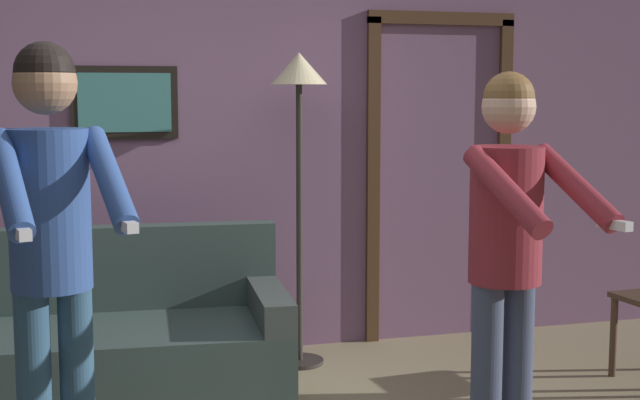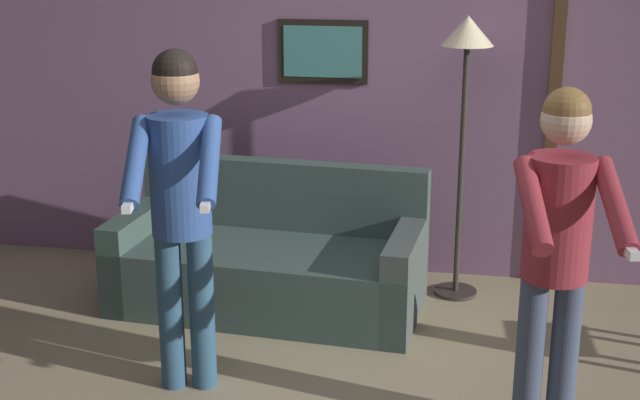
% 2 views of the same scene
% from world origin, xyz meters
% --- Properties ---
extents(back_wall_assembly, '(6.40, 0.10, 2.60)m').
position_xyz_m(back_wall_assembly, '(0.02, 2.04, 1.30)').
color(back_wall_assembly, slate).
rests_on(back_wall_assembly, ground_plane).
extents(couch, '(1.96, 1.00, 0.87)m').
position_xyz_m(couch, '(-0.67, 1.26, 0.28)').
color(couch, '#3B4F4A').
rests_on(couch, ground_plane).
extents(torchiere_lamp, '(0.32, 0.32, 1.80)m').
position_xyz_m(torchiere_lamp, '(0.49, 1.65, 1.49)').
color(torchiere_lamp, '#332D28').
rests_on(torchiere_lamp, ground_plane).
extents(person_standing_left, '(0.52, 0.70, 1.76)m').
position_xyz_m(person_standing_left, '(-0.85, 0.16, 1.08)').
color(person_standing_left, '#2D506D').
rests_on(person_standing_left, ground_plane).
extents(person_standing_right, '(0.51, 0.64, 1.66)m').
position_xyz_m(person_standing_right, '(0.95, 0.00, 1.00)').
color(person_standing_right, '#414B66').
rests_on(person_standing_right, ground_plane).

